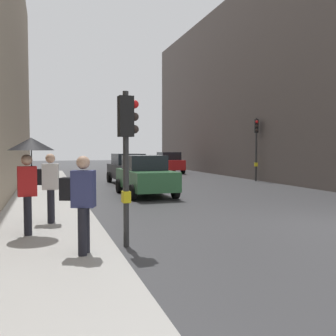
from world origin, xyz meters
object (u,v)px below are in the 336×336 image
traffic_light_near_left (127,140)px  car_dark_suv (129,169)px  pedestrian_with_black_backpack (49,184)px  car_red_sedan (168,163)px  pedestrian_with_grey_backpack (81,199)px  traffic_light_mid_street (256,138)px  pedestrian_with_umbrella (30,159)px  car_green_estate (145,176)px

traffic_light_near_left → car_dark_suv: bearing=78.1°
pedestrian_with_black_backpack → car_red_sedan: bearing=64.7°
pedestrian_with_grey_backpack → car_red_sedan: bearing=68.9°
traffic_light_mid_street → pedestrian_with_umbrella: traffic_light_mid_street is taller
pedestrian_with_grey_backpack → traffic_light_near_left: bearing=41.0°
pedestrian_with_umbrella → pedestrian_with_black_backpack: 1.49m
car_red_sedan → car_dark_suv: size_ratio=1.00×
traffic_light_mid_street → car_dark_suv: bearing=175.9°
traffic_light_near_left → pedestrian_with_black_backpack: size_ratio=1.83×
car_green_estate → pedestrian_with_black_backpack: size_ratio=2.39×
car_dark_suv → car_red_sedan: bearing=59.5°
traffic_light_mid_street → car_red_sedan: size_ratio=0.94×
car_red_sedan → pedestrian_with_umbrella: 24.14m
car_green_estate → car_red_sedan: bearing=68.7°
car_dark_suv → pedestrian_with_umbrella: size_ratio=2.00×
traffic_light_near_left → car_green_estate: (2.52, 8.43, -1.36)m
traffic_light_mid_street → car_dark_suv: traffic_light_mid_street is taller
traffic_light_near_left → car_dark_suv: traffic_light_near_left is taller
traffic_light_mid_street → pedestrian_with_black_backpack: (-12.60, -11.19, -1.59)m
car_red_sedan → traffic_light_near_left: bearing=-109.6°
traffic_light_near_left → traffic_light_mid_street: bearing=50.8°
car_red_sedan → car_dark_suv: same height
traffic_light_mid_street → car_dark_suv: 8.30m
traffic_light_near_left → car_green_estate: traffic_light_near_left is taller
car_red_sedan → pedestrian_with_black_backpack: bearing=-115.3°
pedestrian_with_grey_backpack → traffic_light_mid_street: bearing=50.1°
car_green_estate → traffic_light_mid_street: bearing=31.0°
car_dark_suv → pedestrian_with_black_backpack: bearing=-111.1°
car_dark_suv → pedestrian_with_grey_backpack: (-4.00, -15.02, 0.29)m
pedestrian_with_umbrella → pedestrian_with_grey_backpack: 2.29m
car_green_estate → pedestrian_with_grey_backpack: bearing=-110.8°
traffic_light_near_left → traffic_light_mid_street: traffic_light_mid_street is taller
traffic_light_near_left → pedestrian_with_grey_backpack: (-1.02, -0.89, -1.07)m
car_dark_suv → pedestrian_with_black_backpack: size_ratio=2.41×
traffic_light_near_left → car_dark_suv: 14.50m
car_green_estate → car_dark_suv: size_ratio=0.99×
traffic_light_near_left → car_green_estate: bearing=73.4°
pedestrian_with_grey_backpack → pedestrian_with_umbrella: bearing=115.1°
traffic_light_near_left → traffic_light_mid_street: size_ratio=0.81×
traffic_light_near_left → pedestrian_with_umbrella: 2.27m
car_red_sedan → pedestrian_with_grey_backpack: (-9.22, -23.86, 0.29)m
car_dark_suv → pedestrian_with_umbrella: 13.97m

